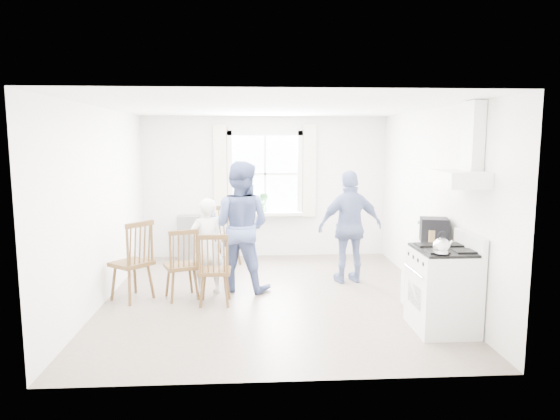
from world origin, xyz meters
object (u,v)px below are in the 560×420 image
(stereo_stack, at_px, (434,230))
(person_right, at_px, (350,227))
(windsor_chair_c, at_px, (137,252))
(person_left, at_px, (207,247))
(windsor_chair_a, at_px, (183,257))
(gas_stove, at_px, (443,289))
(low_cabinet, at_px, (427,275))
(windsor_chair_b, at_px, (214,262))
(person_mid, at_px, (240,226))

(stereo_stack, height_order, person_right, person_right)
(stereo_stack, relative_size, windsor_chair_c, 0.36)
(windsor_chair_c, relative_size, person_left, 0.81)
(windsor_chair_a, distance_m, windsor_chair_c, 0.62)
(gas_stove, height_order, low_cabinet, gas_stove)
(gas_stove, height_order, windsor_chair_b, gas_stove)
(windsor_chair_b, bearing_deg, gas_stove, -20.02)
(low_cabinet, relative_size, windsor_chair_b, 0.92)
(gas_stove, height_order, windsor_chair_a, gas_stove)
(gas_stove, relative_size, person_mid, 0.60)
(low_cabinet, height_order, person_left, person_left)
(gas_stove, distance_m, windsor_chair_b, 2.84)
(person_left, bearing_deg, person_right, 169.32)
(low_cabinet, bearing_deg, person_left, 164.07)
(person_mid, height_order, person_right, person_mid)
(windsor_chair_a, bearing_deg, stereo_stack, -10.39)
(windsor_chair_a, distance_m, person_right, 2.56)
(gas_stove, relative_size, windsor_chair_c, 1.01)
(low_cabinet, bearing_deg, stereo_stack, -45.19)
(windsor_chair_c, bearing_deg, stereo_stack, -8.99)
(person_right, bearing_deg, person_left, 2.68)
(windsor_chair_c, distance_m, person_right, 3.14)
(windsor_chair_a, xyz_separation_m, person_mid, (0.76, 0.47, 0.33))
(windsor_chair_b, bearing_deg, windsor_chair_a, 148.05)
(windsor_chair_c, relative_size, person_mid, 0.59)
(gas_stove, bearing_deg, person_mid, 143.83)
(windsor_chair_a, height_order, person_left, person_left)
(gas_stove, bearing_deg, windsor_chair_c, 161.29)
(windsor_chair_a, xyz_separation_m, windsor_chair_b, (0.43, -0.27, -0.01))
(low_cabinet, xyz_separation_m, person_right, (-0.74, 1.30, 0.41))
(gas_stove, bearing_deg, stereo_stack, 79.85)
(low_cabinet, height_order, windsor_chair_c, windsor_chair_c)
(windsor_chair_b, distance_m, person_left, 0.57)
(windsor_chair_b, relative_size, person_right, 0.57)
(person_right, bearing_deg, person_mid, -0.13)
(stereo_stack, height_order, windsor_chair_b, stereo_stack)
(windsor_chair_c, bearing_deg, person_left, 16.02)
(gas_stove, xyz_separation_m, windsor_chair_c, (-3.72, 1.26, 0.19))
(stereo_stack, xyz_separation_m, person_mid, (-2.46, 1.06, -0.11))
(low_cabinet, xyz_separation_m, person_left, (-2.88, 0.82, 0.23))
(stereo_stack, xyz_separation_m, windsor_chair_a, (-3.22, 0.59, -0.44))
(gas_stove, distance_m, person_left, 3.20)
(low_cabinet, xyz_separation_m, person_mid, (-2.41, 1.01, 0.49))
(windsor_chair_a, distance_m, person_left, 0.41)
(gas_stove, bearing_deg, person_left, 151.54)
(windsor_chair_c, height_order, person_left, person_left)
(windsor_chair_b, distance_m, person_right, 2.26)
(stereo_stack, bearing_deg, person_left, 163.45)
(low_cabinet, distance_m, person_right, 1.55)
(person_mid, bearing_deg, windsor_chair_c, 36.38)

